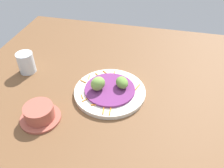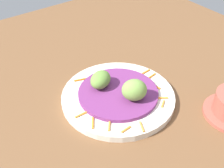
{
  "view_description": "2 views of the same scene",
  "coord_description": "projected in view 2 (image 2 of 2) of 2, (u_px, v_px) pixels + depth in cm",
  "views": [
    {
      "loc": [
        15.49,
        -59.51,
        57.2
      ],
      "look_at": [
        1.47,
        0.01,
        6.43
      ],
      "focal_mm": 37.38,
      "sensor_mm": 36.0,
      "label": 1
    },
    {
      "loc": [
        -38.28,
        30.63,
        45.74
      ],
      "look_at": [
        2.21,
        0.56,
        5.71
      ],
      "focal_mm": 47.31,
      "sensor_mm": 36.0,
      "label": 2
    }
  ],
  "objects": [
    {
      "name": "carrot_garnish",
      "position": [
        126.0,
        100.0,
        0.63
      ],
      "size": [
        21.85,
        23.15,
        0.4
      ],
      "color": "orange",
      "rests_on": "main_plate"
    },
    {
      "name": "guac_scoop_left",
      "position": [
        134.0,
        90.0,
        0.61
      ],
      "size": [
        6.52,
        6.81,
        4.77
      ],
      "primitive_type": "ellipsoid",
      "rotation": [
        0.0,
        0.0,
        5.74
      ],
      "color": "#759E47",
      "rests_on": "cabbage_bed"
    },
    {
      "name": "cabbage_bed",
      "position": [
        117.0,
        94.0,
        0.65
      ],
      "size": [
        17.62,
        17.62,
        0.84
      ],
      "primitive_type": "cylinder",
      "color": "#702D6B",
      "rests_on": "main_plate"
    },
    {
      "name": "main_plate",
      "position": [
        117.0,
        98.0,
        0.65
      ],
      "size": [
        25.02,
        25.02,
        1.48
      ],
      "primitive_type": "cylinder",
      "color": "silver",
      "rests_on": "table_surface"
    },
    {
      "name": "table_surface",
      "position": [
        120.0,
        104.0,
        0.66
      ],
      "size": [
        110.0,
        110.0,
        2.0
      ],
      "primitive_type": "cube",
      "color": "brown",
      "rests_on": "ground"
    },
    {
      "name": "guac_scoop_center",
      "position": [
        101.0,
        80.0,
        0.65
      ],
      "size": [
        6.19,
        6.73,
        3.59
      ],
      "primitive_type": "ellipsoid",
      "rotation": [
        0.0,
        0.0,
        0.48
      ],
      "color": "olive",
      "rests_on": "cabbage_bed"
    }
  ]
}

